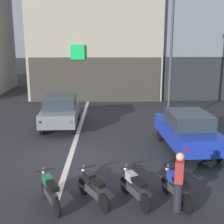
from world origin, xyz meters
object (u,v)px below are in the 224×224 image
car_grey_crossing_near (61,110)px  person_by_motorcycles (179,182)px  street_lamp (172,41)px  motorcycle_green_row_leftmost (50,191)px  car_blue_parked_kerbside (187,130)px  motorcycle_blue_row_right_mid (176,187)px  motorcycle_silver_row_centre (134,187)px  motorcycle_black_row_left_mid (93,188)px

car_grey_crossing_near → person_by_motorcycles: 9.18m
street_lamp → motorcycle_green_row_leftmost: size_ratio=4.84×
car_blue_parked_kerbside → street_lamp: 4.83m
motorcycle_green_row_leftmost → motorcycle_blue_row_right_mid: 3.53m
street_lamp → motorcycle_silver_row_centre: (-2.36, -7.38, -3.96)m
street_lamp → motorcycle_green_row_leftmost: (-4.71, -7.57, -3.96)m
car_blue_parked_kerbside → motorcycle_green_row_leftmost: 6.49m
street_lamp → motorcycle_blue_row_right_mid: street_lamp is taller
car_blue_parked_kerbside → street_lamp: (-0.15, 3.30, 3.53)m
motorcycle_black_row_left_mid → person_by_motorcycles: size_ratio=0.86×
car_grey_crossing_near → motorcycle_black_row_left_mid: size_ratio=2.90×
motorcycle_black_row_left_mid → motorcycle_silver_row_centre: same height
car_blue_parked_kerbside → motorcycle_black_row_left_mid: car_blue_parked_kerbside is taller
street_lamp → motorcycle_silver_row_centre: size_ratio=4.74×
motorcycle_silver_row_centre → motorcycle_blue_row_right_mid: size_ratio=0.96×
street_lamp → motorcycle_black_row_left_mid: 9.11m
street_lamp → car_blue_parked_kerbside: bearing=-87.4°
motorcycle_silver_row_centre → motorcycle_blue_row_right_mid: 1.18m
car_grey_crossing_near → street_lamp: 6.61m
car_grey_crossing_near → street_lamp: (5.58, -0.22, 3.53)m
motorcycle_blue_row_right_mid → person_by_motorcycles: bearing=-95.0°
car_blue_parked_kerbside → motorcycle_blue_row_right_mid: size_ratio=2.63×
car_grey_crossing_near → motorcycle_silver_row_centre: car_grey_crossing_near is taller
car_grey_crossing_near → motorcycle_silver_row_centre: 8.27m
motorcycle_green_row_leftmost → car_grey_crossing_near: bearing=96.4°
motorcycle_green_row_leftmost → motorcycle_black_row_left_mid: size_ratio=1.06×
car_blue_parked_kerbside → street_lamp: size_ratio=0.58×
motorcycle_black_row_left_mid → motorcycle_silver_row_centre: (1.18, 0.02, 0.00)m
motorcycle_green_row_leftmost → motorcycle_black_row_left_mid: (1.17, 0.17, 0.00)m
car_grey_crossing_near → motorcycle_green_row_leftmost: 7.86m
car_grey_crossing_near → motorcycle_silver_row_centre: bearing=-67.0°
street_lamp → motorcycle_black_row_left_mid: street_lamp is taller
motorcycle_green_row_leftmost → motorcycle_silver_row_centre: same height
car_grey_crossing_near → motorcycle_blue_row_right_mid: car_grey_crossing_near is taller
car_blue_parked_kerbside → motorcycle_blue_row_right_mid: bearing=-107.8°
motorcycle_silver_row_centre → person_by_motorcycles: size_ratio=0.93×
motorcycle_blue_row_right_mid → person_by_motorcycles: 0.59m
person_by_motorcycles → car_blue_parked_kerbside: bearing=73.3°
car_grey_crossing_near → motorcycle_silver_row_centre: (3.23, -7.60, -0.43)m
car_blue_parked_kerbside → motorcycle_black_row_left_mid: (-3.68, -4.10, -0.43)m
person_by_motorcycles → motorcycle_green_row_leftmost: bearing=175.5°
street_lamp → motorcycle_green_row_leftmost: 9.76m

